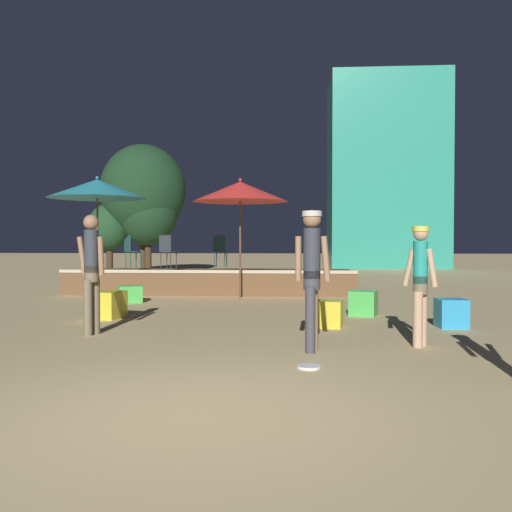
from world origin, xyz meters
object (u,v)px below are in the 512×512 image
person_2 (312,271)px  bistro_chair_0 (167,248)px  cube_seat_1 (363,303)px  background_tree_0 (109,227)px  patio_umbrella_0 (97,189)px  background_tree_2 (148,213)px  cube_seat_0 (451,313)px  cube_seat_3 (327,314)px  cube_seat_2 (130,294)px  frisbee_disc (309,367)px  person_0 (92,268)px  patio_umbrella_1 (240,192)px  background_tree_1 (143,191)px  bistro_chair_2 (220,248)px  person_3 (420,280)px  cube_seat_4 (107,305)px  bistro_chair_1 (130,248)px

person_2 → bistro_chair_0: bearing=-141.3°
cube_seat_1 → background_tree_0: size_ratio=0.20×
patio_umbrella_0 → background_tree_2: size_ratio=0.78×
bistro_chair_0 → background_tree_2: (-2.73, 8.48, 1.35)m
cube_seat_0 → cube_seat_3: cube_seat_0 is taller
background_tree_0 → person_2: bearing=-63.6°
cube_seat_2 → frisbee_disc: 7.68m
cube_seat_2 → background_tree_0: background_tree_0 is taller
cube_seat_0 → frisbee_disc: 3.97m
patio_umbrella_0 → person_0: (2.03, -6.02, -1.76)m
patio_umbrella_0 → cube_seat_3: bearing=-41.5°
patio_umbrella_1 → background_tree_2: (-4.78, 9.32, -0.07)m
frisbee_disc → background_tree_1: size_ratio=0.05×
cube_seat_3 → cube_seat_0: bearing=1.6°
patio_umbrella_0 → cube_seat_2: patio_umbrella_0 is taller
background_tree_1 → frisbee_disc: bearing=-69.3°
patio_umbrella_1 → person_2: size_ratio=1.64×
bistro_chair_2 → person_3: bearing=118.9°
patio_umbrella_1 → bistro_chair_0: size_ratio=3.31×
cube_seat_4 → frisbee_disc: bearing=-47.0°
bistro_chair_2 → frisbee_disc: bistro_chair_2 is taller
cube_seat_4 → person_2: person_2 is taller
person_0 → bistro_chair_1: bearing=31.6°
cube_seat_2 → person_0: bearing=-80.7°
bistro_chair_1 → frisbee_disc: bistro_chair_1 is taller
person_2 → cube_seat_4: bearing=-115.0°
cube_seat_3 → person_0: size_ratio=0.31×
frisbee_disc → person_3: bearing=43.1°
background_tree_0 → background_tree_2: (1.62, 0.09, 0.59)m
patio_umbrella_1 → patio_umbrella_0: bearing=175.7°
cube_seat_0 → bistro_chair_2: bearing=125.6°
bistro_chair_2 → background_tree_0: size_ratio=0.30×
background_tree_2 → background_tree_0: bearing=-177.0°
cube_seat_4 → frisbee_disc: (3.60, -3.86, -0.23)m
cube_seat_1 → bistro_chair_2: size_ratio=0.68×
cube_seat_4 → background_tree_2: 13.73m
background_tree_1 → person_3: bearing=-63.1°
patio_umbrella_0 → bistro_chair_1: bearing=50.8°
patio_umbrella_1 → bistro_chair_0: bearing=157.5°
background_tree_1 → background_tree_2: bearing=-47.4°
cube_seat_4 → background_tree_1: 14.27m
person_3 → background_tree_1: (-8.10, 16.01, 2.62)m
cube_seat_3 → bistro_chair_1: size_ratio=0.63×
person_0 → bistro_chair_1: person_0 is taller
patio_umbrella_1 → cube_seat_2: size_ratio=4.41×
cube_seat_1 → bistro_chair_1: 7.25m
background_tree_1 → patio_umbrella_0: bearing=-81.9°
cube_seat_2 → person_3: size_ratio=0.42×
bistro_chair_2 → background_tree_1: (-4.30, 7.73, 2.30)m
cube_seat_0 → person_2: 3.31m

